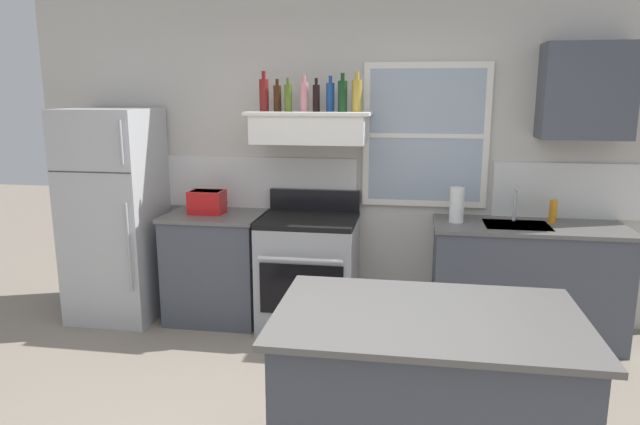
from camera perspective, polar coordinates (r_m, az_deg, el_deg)
back_wall at (r=4.80m, az=2.93°, el=5.44°), size 5.40×0.11×2.70m
refrigerator at (r=5.11m, az=-19.72°, el=-0.22°), size 0.70×0.72×1.76m
counter_left_of_stove at (r=4.92m, az=-10.28°, el=-5.27°), size 0.79×0.63×0.91m
toaster at (r=4.81m, az=-11.19°, el=1.08°), size 0.30×0.20×0.19m
stove_range at (r=4.68m, az=-1.12°, el=-5.86°), size 0.76×0.69×1.09m
range_hood_shelf at (r=4.56m, az=-0.96°, el=8.52°), size 0.96×0.52×0.24m
bottle_red_label_wine at (r=4.62m, az=-5.59°, el=11.63°), size 0.07×0.07×0.31m
bottle_brown_stout at (r=4.59m, az=-4.27°, el=11.33°), size 0.06×0.06×0.25m
bottle_olive_oil_square at (r=4.52m, az=-3.18°, el=11.38°), size 0.06×0.06×0.26m
bottle_rose_pink at (r=4.54m, az=-1.61°, el=11.51°), size 0.07×0.07×0.28m
bottle_balsamic_dark at (r=4.52m, az=-0.38°, el=11.38°), size 0.06×0.06×0.25m
bottle_blue_liqueur at (r=4.55m, az=1.04°, el=11.49°), size 0.07×0.07×0.27m
bottle_dark_green_wine at (r=4.46m, az=2.26°, el=11.56°), size 0.07×0.07×0.29m
bottle_champagne_gold_foil at (r=4.48m, az=3.68°, el=11.60°), size 0.08×0.08×0.30m
counter_right_with_sink at (r=4.73m, az=19.79°, el=-6.49°), size 1.43×0.63×0.91m
sink_faucet at (r=4.66m, az=18.92°, el=1.26°), size 0.03×0.17×0.28m
paper_towel_roll at (r=4.51m, az=13.47°, el=0.74°), size 0.11×0.11×0.27m
dish_soap_bottle at (r=4.73m, az=22.19°, el=0.13°), size 0.06×0.06×0.18m
kitchen_island at (r=2.88m, az=10.36°, el=-18.27°), size 1.40×0.90×0.91m
upper_cabinet_right at (r=4.73m, az=25.00°, el=10.90°), size 0.64×0.32×0.70m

